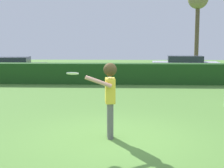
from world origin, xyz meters
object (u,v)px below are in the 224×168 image
object	(u,v)px
person	(110,91)
frisbee	(73,73)
parked_car_black	(11,66)
parked_car_silver	(185,64)
bare_elm_tree	(198,3)

from	to	relation	value
person	frisbee	bearing A→B (deg)	-165.38
parked_car_black	parked_car_silver	bearing A→B (deg)	10.02
person	bare_elm_tree	bearing A→B (deg)	73.01
person	parked_car_silver	size ratio (longest dim) A/B	0.41
frisbee	parked_car_silver	distance (m)	15.34
parked_car_silver	bare_elm_tree	xyz separation A→B (m)	(1.75, 5.11, 4.38)
parked_car_black	parked_car_silver	world-z (taller)	same
person	parked_car_black	xyz separation A→B (m)	(-6.64, 12.35, -0.42)
parked_car_silver	person	bearing A→B (deg)	-106.28
person	frisbee	xyz separation A→B (m)	(-0.83, -0.22, 0.44)
frisbee	parked_car_black	size ratio (longest dim) A/B	0.06
frisbee	bare_elm_tree	xyz separation A→B (m)	(6.75, 19.59, 3.52)
parked_car_black	bare_elm_tree	distance (m)	15.04
parked_car_black	bare_elm_tree	xyz separation A→B (m)	(12.56, 7.02, 4.38)
frisbee	bare_elm_tree	size ratio (longest dim) A/B	0.04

